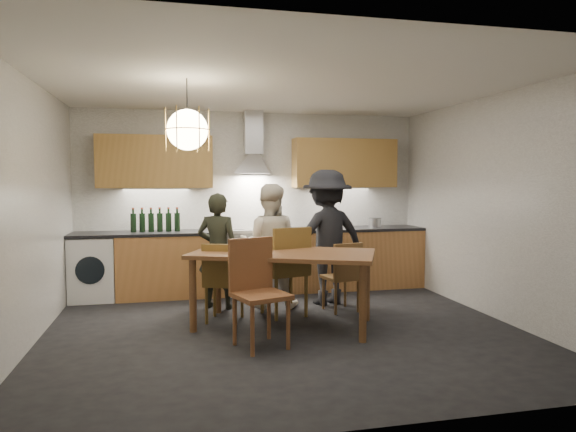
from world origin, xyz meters
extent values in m
plane|color=black|center=(0.00, 0.00, 0.00)|extent=(5.00, 5.00, 0.00)
cube|color=white|center=(0.00, 2.25, 1.30)|extent=(5.00, 0.02, 2.60)
cube|color=white|center=(0.00, -2.25, 1.30)|extent=(5.00, 0.02, 2.60)
cube|color=white|center=(-2.50, 0.00, 1.30)|extent=(0.02, 4.50, 2.60)
cube|color=white|center=(2.50, 0.00, 1.30)|extent=(0.02, 4.50, 2.60)
cube|color=silver|center=(0.00, 0.00, 2.60)|extent=(5.00, 4.50, 0.02)
cube|color=tan|center=(-1.18, 1.95, 0.43)|extent=(1.45, 0.60, 0.86)
cube|color=tan|center=(1.48, 1.95, 0.43)|extent=(2.05, 0.60, 0.86)
cube|color=white|center=(-2.20, 1.95, 0.42)|extent=(0.58, 0.58, 0.85)
cube|color=black|center=(-1.48, 1.95, 0.88)|extent=(2.05, 0.62, 0.04)
cube|color=black|center=(1.48, 1.95, 0.88)|extent=(2.05, 0.62, 0.04)
cube|color=silver|center=(0.00, 1.95, 0.40)|extent=(0.90, 0.60, 0.80)
cube|color=black|center=(0.00, 1.66, 0.38)|extent=(0.78, 0.02, 0.42)
cube|color=slate|center=(0.00, 1.95, 0.84)|extent=(0.90, 0.60, 0.08)
cube|color=silver|center=(0.00, 1.69, 0.90)|extent=(0.90, 0.08, 0.04)
cube|color=tan|center=(-1.38, 2.08, 1.86)|extent=(1.55, 0.35, 0.72)
cube|color=tan|center=(1.38, 2.08, 1.86)|extent=(1.55, 0.35, 0.72)
cube|color=silver|center=(0.00, 2.12, 2.29)|extent=(0.26, 0.22, 0.62)
cylinder|color=black|center=(-1.00, -0.10, 2.35)|extent=(0.01, 0.01, 0.50)
sphere|color=#FFE0A5|center=(-1.00, -0.10, 2.10)|extent=(0.40, 0.40, 0.40)
torus|color=gold|center=(-1.00, -0.10, 2.10)|extent=(0.43, 0.43, 0.01)
cube|color=brown|center=(0.02, 0.17, 0.80)|extent=(2.18, 1.69, 0.04)
cylinder|color=brown|center=(-0.96, 0.16, 0.39)|extent=(0.08, 0.08, 0.78)
cylinder|color=brown|center=(-0.63, 0.90, 0.39)|extent=(0.08, 0.08, 0.78)
cylinder|color=brown|center=(0.67, -0.56, 0.39)|extent=(0.08, 0.08, 0.78)
cylinder|color=brown|center=(1.00, 0.17, 0.39)|extent=(0.08, 0.08, 0.78)
cube|color=brown|center=(-0.59, 0.53, 0.44)|extent=(0.53, 0.53, 0.04)
cube|color=brown|center=(-0.65, 0.36, 0.68)|extent=(0.40, 0.18, 0.45)
cylinder|color=brown|center=(-0.38, 0.63, 0.21)|extent=(0.03, 0.03, 0.42)
cylinder|color=brown|center=(-0.49, 0.32, 0.21)|extent=(0.03, 0.03, 0.42)
cylinder|color=brown|center=(-0.69, 0.74, 0.21)|extent=(0.03, 0.03, 0.42)
cylinder|color=brown|center=(-0.80, 0.43, 0.21)|extent=(0.03, 0.03, 0.42)
cube|color=brown|center=(0.12, 0.62, 0.51)|extent=(0.59, 0.59, 0.05)
cube|color=brown|center=(0.18, 0.41, 0.80)|extent=(0.48, 0.16, 0.53)
cylinder|color=brown|center=(0.26, 0.86, 0.25)|extent=(0.04, 0.04, 0.49)
cylinder|color=brown|center=(0.36, 0.48, 0.25)|extent=(0.04, 0.04, 0.49)
cylinder|color=brown|center=(-0.11, 0.76, 0.25)|extent=(0.04, 0.04, 0.49)
cylinder|color=brown|center=(-0.01, 0.38, 0.25)|extent=(0.04, 0.04, 0.49)
cube|color=brown|center=(0.85, 0.67, 0.41)|extent=(0.45, 0.45, 0.04)
cube|color=brown|center=(0.89, 0.50, 0.64)|extent=(0.39, 0.11, 0.42)
cylinder|color=brown|center=(0.97, 0.85, 0.20)|extent=(0.03, 0.03, 0.39)
cylinder|color=brown|center=(1.04, 0.54, 0.20)|extent=(0.03, 0.03, 0.39)
cylinder|color=brown|center=(0.67, 0.79, 0.20)|extent=(0.03, 0.03, 0.39)
cylinder|color=brown|center=(0.73, 0.48, 0.20)|extent=(0.03, 0.03, 0.39)
cube|color=brown|center=(-0.34, -0.49, 0.50)|extent=(0.59, 0.59, 0.04)
cube|color=brown|center=(-0.41, -0.29, 0.78)|extent=(0.46, 0.19, 0.51)
cylinder|color=brown|center=(-0.46, -0.73, 0.24)|extent=(0.04, 0.04, 0.48)
cylinder|color=brown|center=(-0.58, -0.37, 0.24)|extent=(0.04, 0.04, 0.48)
cylinder|color=brown|center=(-0.10, -0.61, 0.24)|extent=(0.04, 0.04, 0.48)
cylinder|color=brown|center=(-0.22, -0.25, 0.24)|extent=(0.04, 0.04, 0.48)
imported|color=black|center=(-0.61, 1.14, 0.73)|extent=(0.62, 0.53, 1.45)
imported|color=silver|center=(0.03, 1.07, 0.78)|extent=(0.90, 0.79, 1.56)
imported|color=black|center=(0.79, 1.06, 0.87)|extent=(1.24, 0.87, 1.74)
imported|color=silver|center=(1.08, 1.91, 0.94)|extent=(0.38, 0.38, 0.07)
cylinder|color=#ACACB0|center=(1.83, 1.97, 0.97)|extent=(0.22, 0.22, 0.13)
camera|label=1|loc=(-1.16, -5.27, 1.61)|focal=32.00mm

